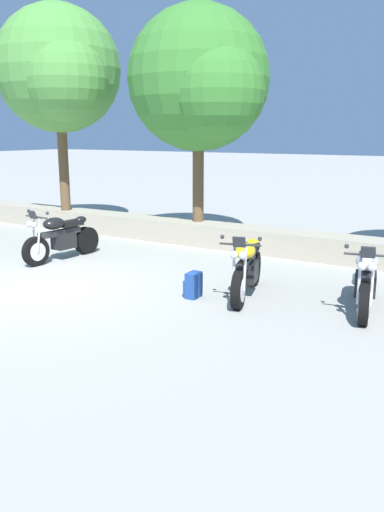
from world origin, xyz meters
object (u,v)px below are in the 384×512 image
(motorcycle_yellow_centre, at_px, (246,269))
(rider_backpack, at_px, (193,284))
(motorcycle_silver_far_right, at_px, (365,280))
(motorcycle_black_near_left, at_px, (61,238))
(leafy_tree_far_left, at_px, (60,72))
(leafy_tree_mid_left, at_px, (202,82))

(motorcycle_yellow_centre, height_order, rider_backpack, motorcycle_yellow_centre)
(motorcycle_yellow_centre, relative_size, motorcycle_silver_far_right, 0.99)
(motorcycle_black_near_left, distance_m, rider_backpack, 4.01)
(motorcycle_silver_far_right, bearing_deg, leafy_tree_far_left, 163.19)
(motorcycle_black_near_left, height_order, rider_backpack, motorcycle_black_near_left)
(leafy_tree_mid_left, bearing_deg, motorcycle_yellow_centre, -49.61)
(motorcycle_black_near_left, relative_size, rider_backpack, 4.40)
(motorcycle_silver_far_right, relative_size, leafy_tree_far_left, 0.37)
(motorcycle_yellow_centre, height_order, leafy_tree_mid_left, leafy_tree_mid_left)
(motorcycle_yellow_centre, distance_m, leafy_tree_far_left, 8.67)
(motorcycle_yellow_centre, relative_size, leafy_tree_far_left, 0.36)
(motorcycle_yellow_centre, bearing_deg, leafy_tree_mid_left, 130.39)
(leafy_tree_far_left, relative_size, leafy_tree_mid_left, 1.08)
(motorcycle_black_near_left, height_order, leafy_tree_mid_left, leafy_tree_mid_left)
(motorcycle_black_near_left, relative_size, motorcycle_yellow_centre, 1.02)
(rider_backpack, bearing_deg, motorcycle_black_near_left, 167.87)
(motorcycle_black_near_left, bearing_deg, leafy_tree_mid_left, 59.93)
(leafy_tree_far_left, height_order, leafy_tree_mid_left, leafy_tree_far_left)
(motorcycle_black_near_left, distance_m, motorcycle_yellow_centre, 4.65)
(motorcycle_yellow_centre, bearing_deg, rider_backpack, -143.20)
(motorcycle_yellow_centre, bearing_deg, motorcycle_black_near_left, 176.32)
(motorcycle_silver_far_right, bearing_deg, motorcycle_yellow_centre, -170.53)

